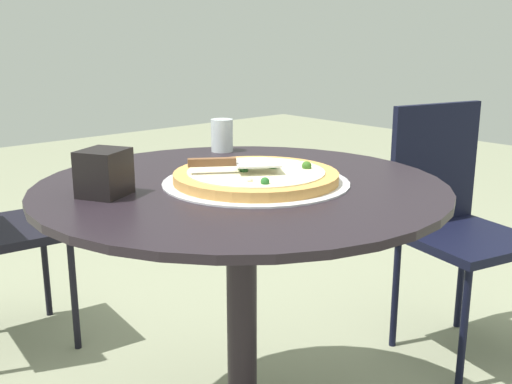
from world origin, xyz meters
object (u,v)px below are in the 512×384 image
at_px(drinking_cup, 222,135).
at_px(patio_chair_near, 453,213).
at_px(patio_table, 242,271).
at_px(napkin_dispenser, 104,173).
at_px(pizza_server, 234,163).
at_px(pizza_on_tray, 256,177).

height_order(drinking_cup, patio_chair_near, patio_chair_near).
distance_m(patio_table, napkin_dispenser, 0.41).
relative_size(pizza_server, napkin_dispenser, 2.01).
bearing_deg(patio_table, pizza_server, -77.06).
distance_m(pizza_on_tray, napkin_dispenser, 0.35).
bearing_deg(pizza_server, patio_chair_near, 89.14).
distance_m(patio_table, drinking_cup, 0.48).
bearing_deg(patio_table, patio_chair_near, 88.73).
distance_m(patio_table, pizza_on_tray, 0.24).
xyz_separation_m(pizza_on_tray, drinking_cup, (-0.36, 0.19, 0.03)).
height_order(patio_table, drinking_cup, drinking_cup).
relative_size(patio_table, patio_chair_near, 1.13).
bearing_deg(napkin_dispenser, pizza_on_tray, -50.69).
relative_size(pizza_on_tray, pizza_server, 2.17).
xyz_separation_m(pizza_server, patio_chair_near, (0.01, 0.95, -0.30)).
height_order(pizza_on_tray, napkin_dispenser, napkin_dispenser).
bearing_deg(pizza_server, napkin_dispenser, -113.49).
xyz_separation_m(patio_table, napkin_dispenser, (-0.11, -0.29, 0.27)).
height_order(patio_table, pizza_on_tray, pizza_on_tray).
bearing_deg(drinking_cup, napkin_dispenser, -65.52).
bearing_deg(pizza_on_tray, patio_table, -130.75).
xyz_separation_m(patio_table, pizza_on_tray, (0.02, 0.03, 0.24)).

